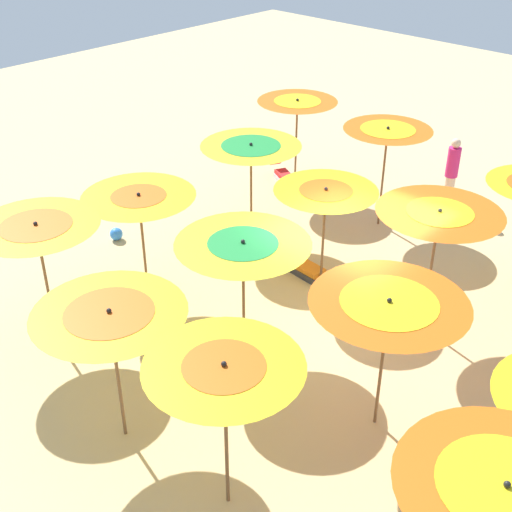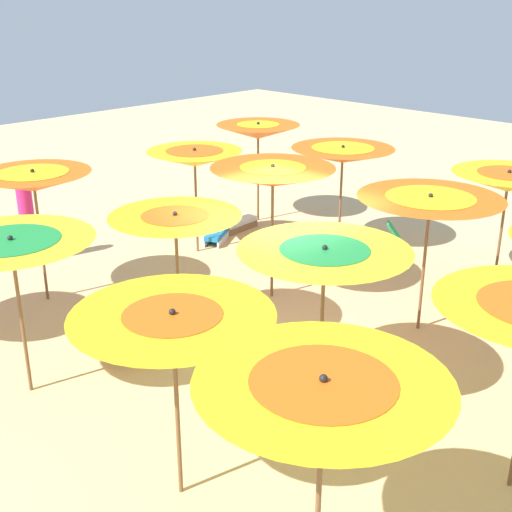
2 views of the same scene
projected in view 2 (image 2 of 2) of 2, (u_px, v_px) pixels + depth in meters
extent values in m
cube|color=#D1B57F|center=(276.00, 335.00, 10.94)|extent=(40.51, 40.51, 0.04)
cylinder|color=brown|center=(22.00, 324.00, 9.04)|extent=(0.05, 0.05, 2.03)
cone|color=yellow|center=(12.00, 253.00, 8.67)|extent=(2.13, 2.13, 0.35)
cone|color=#1E8C38|center=(11.00, 247.00, 8.64)|extent=(1.25, 1.25, 0.21)
sphere|color=black|center=(10.00, 238.00, 8.60)|extent=(0.07, 0.07, 0.07)
cylinder|color=brown|center=(177.00, 415.00, 7.15)|extent=(0.05, 0.05, 1.99)
cone|color=yellow|center=(173.00, 330.00, 6.79)|extent=(2.08, 2.08, 0.34)
cone|color=orange|center=(173.00, 322.00, 6.75)|extent=(1.01, 1.01, 0.17)
sphere|color=black|center=(172.00, 312.00, 6.71)|extent=(0.07, 0.07, 0.07)
cylinder|color=brown|center=(318.00, 508.00, 5.76)|extent=(0.05, 0.05, 2.14)
cone|color=yellow|center=(323.00, 400.00, 5.37)|extent=(2.08, 2.08, 0.33)
cone|color=orange|center=(323.00, 392.00, 5.34)|extent=(1.18, 1.18, 0.19)
sphere|color=black|center=(323.00, 378.00, 5.30)|extent=(0.07, 0.07, 0.07)
cylinder|color=brown|center=(41.00, 242.00, 11.78)|extent=(0.05, 0.05, 2.15)
cone|color=orange|center=(34.00, 182.00, 11.39)|extent=(1.94, 1.94, 0.32)
cone|color=yellow|center=(33.00, 178.00, 11.36)|extent=(1.19, 1.19, 0.20)
sphere|color=black|center=(32.00, 171.00, 11.32)|extent=(0.07, 0.07, 0.07)
cylinder|color=brown|center=(178.00, 286.00, 10.34)|extent=(0.05, 0.05, 1.92)
cone|color=yellow|center=(176.00, 226.00, 9.99)|extent=(1.97, 1.97, 0.32)
cone|color=orange|center=(175.00, 220.00, 9.96)|extent=(1.01, 1.01, 0.16)
sphere|color=black|center=(175.00, 214.00, 9.92)|extent=(0.07, 0.07, 0.07)
cylinder|color=brown|center=(321.00, 332.00, 8.91)|extent=(0.05, 0.05, 1.95)
cone|color=yellow|center=(324.00, 263.00, 8.55)|extent=(2.21, 2.21, 0.36)
cone|color=#1E8C38|center=(324.00, 256.00, 8.52)|extent=(1.14, 1.14, 0.19)
sphere|color=black|center=(325.00, 247.00, 8.47)|extent=(0.07, 0.07, 0.07)
cylinder|color=brown|center=(196.00, 206.00, 14.03)|extent=(0.05, 0.05, 1.99)
cone|color=yellow|center=(195.00, 159.00, 13.67)|extent=(1.92, 1.92, 0.32)
cone|color=orange|center=(195.00, 155.00, 13.64)|extent=(1.16, 1.16, 0.20)
sphere|color=black|center=(194.00, 149.00, 13.60)|extent=(0.07, 0.07, 0.07)
cylinder|color=brown|center=(272.00, 238.00, 11.89)|extent=(0.05, 0.05, 2.21)
cone|color=orange|center=(273.00, 177.00, 11.48)|extent=(2.12, 2.12, 0.33)
cone|color=yellow|center=(273.00, 172.00, 11.45)|extent=(1.11, 1.11, 0.17)
sphere|color=black|center=(273.00, 166.00, 11.41)|extent=(0.07, 0.07, 0.07)
cylinder|color=brown|center=(423.00, 270.00, 10.75)|extent=(0.05, 0.05, 2.05)
cone|color=orange|center=(429.00, 208.00, 10.37)|extent=(2.23, 2.23, 0.35)
cone|color=yellow|center=(430.00, 204.00, 10.35)|extent=(1.36, 1.36, 0.21)
sphere|color=black|center=(431.00, 195.00, 10.30)|extent=(0.07, 0.07, 0.07)
cylinder|color=brown|center=(258.00, 177.00, 15.94)|extent=(0.05, 0.05, 2.12)
cone|color=orange|center=(258.00, 132.00, 15.55)|extent=(1.91, 1.91, 0.33)
cone|color=yellow|center=(258.00, 128.00, 15.52)|extent=(0.97, 0.97, 0.17)
sphere|color=black|center=(258.00, 123.00, 15.48)|extent=(0.07, 0.07, 0.07)
cylinder|color=brown|center=(340.00, 203.00, 14.20)|extent=(0.05, 0.05, 2.01)
cone|color=orange|center=(343.00, 155.00, 13.83)|extent=(2.10, 2.10, 0.31)
cone|color=yellow|center=(343.00, 152.00, 13.81)|extent=(1.27, 1.27, 0.19)
sphere|color=black|center=(343.00, 146.00, 13.76)|extent=(0.07, 0.07, 0.07)
cylinder|color=brown|center=(501.00, 234.00, 12.50)|extent=(0.05, 0.05, 1.95)
cone|color=yellow|center=(508.00, 182.00, 12.15)|extent=(2.00, 2.00, 0.34)
cone|color=orange|center=(509.00, 178.00, 12.12)|extent=(1.12, 1.12, 0.19)
sphere|color=black|center=(509.00, 171.00, 12.08)|extent=(0.07, 0.07, 0.07)
cube|color=#333338|center=(365.00, 250.00, 14.26)|extent=(0.49, 0.75, 0.14)
cube|color=#333338|center=(366.00, 245.00, 14.55)|extent=(0.49, 0.75, 0.14)
cube|color=green|center=(366.00, 242.00, 14.36)|extent=(0.73, 0.90, 0.10)
cube|color=green|center=(394.00, 233.00, 14.16)|extent=(0.45, 0.45, 0.43)
cube|color=olive|center=(232.00, 225.00, 15.77)|extent=(0.94, 0.11, 0.14)
cube|color=olive|center=(244.00, 228.00, 15.56)|extent=(0.94, 0.11, 0.14)
cube|color=white|center=(238.00, 221.00, 15.62)|extent=(0.97, 0.42, 0.10)
cube|color=white|center=(218.00, 219.00, 15.07)|extent=(0.44, 0.38, 0.38)
cube|color=#333338|center=(147.00, 343.00, 10.52)|extent=(0.89, 0.11, 0.14)
cube|color=#333338|center=(160.00, 351.00, 10.27)|extent=(0.89, 0.11, 0.14)
cube|color=orange|center=(153.00, 340.00, 10.35)|extent=(0.91, 0.43, 0.10)
cube|color=orange|center=(114.00, 339.00, 9.87)|extent=(0.46, 0.39, 0.41)
cube|color=silver|center=(223.00, 239.00, 14.85)|extent=(0.73, 0.45, 0.14)
cube|color=silver|center=(210.00, 238.00, 14.92)|extent=(0.73, 0.45, 0.14)
cube|color=#1972B7|center=(216.00, 234.00, 14.84)|extent=(0.87, 0.69, 0.10)
cube|color=#1972B7|center=(224.00, 216.00, 15.28)|extent=(0.47, 0.45, 0.37)
cylinder|color=beige|center=(30.00, 242.00, 13.70)|extent=(0.24, 0.24, 0.82)
cylinder|color=#D82672|center=(25.00, 205.00, 13.42)|extent=(0.30, 0.30, 0.72)
sphere|color=beige|center=(22.00, 182.00, 13.25)|extent=(0.22, 0.22, 0.22)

